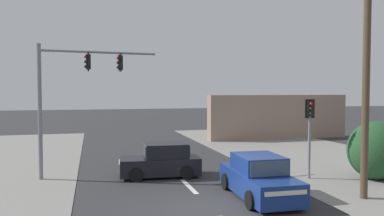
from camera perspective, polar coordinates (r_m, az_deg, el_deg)
ground_plane at (r=12.95m, az=2.98°, el=-15.03°), size 140.00×140.00×0.00m
lane_dash_mid at (r=15.72m, az=-0.48°, el=-11.83°), size 0.20×2.40×0.01m
lane_dash_far at (r=20.48m, az=-4.04°, el=-8.43°), size 0.20×2.40×0.01m
utility_pole_foreground_right at (r=14.85m, az=24.74°, el=9.50°), size 3.78×0.33×10.79m
traffic_signal_mast at (r=17.68m, az=-18.03°, el=3.21°), size 5.27×0.62×6.00m
pedestal_signal_right_kerb at (r=17.41m, az=17.49°, el=-2.47°), size 0.44×0.30×3.56m
roadside_bush at (r=18.59m, az=26.82°, el=-6.01°), size 2.78×2.39×2.60m
shopfront_wall_far at (r=31.52m, az=13.05°, el=-1.32°), size 12.00×1.00×3.60m
hatchback_oncoming_mid at (r=17.36m, az=-4.66°, el=-8.09°), size 3.73×1.96×1.53m
sedan_kerbside_parked at (r=14.24m, az=10.14°, el=-10.50°), size 2.00×4.29×1.56m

